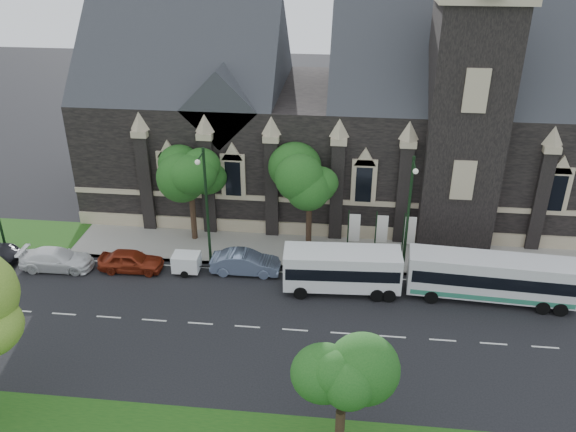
# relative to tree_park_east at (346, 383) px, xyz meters

# --- Properties ---
(ground) EXTENTS (160.00, 160.00, 0.00)m
(ground) POSITION_rel_tree_park_east_xyz_m (-6.18, 9.32, -4.62)
(ground) COLOR black
(ground) RESTS_ON ground
(sidewalk) EXTENTS (80.00, 5.00, 0.15)m
(sidewalk) POSITION_rel_tree_park_east_xyz_m (-6.18, 18.82, -4.54)
(sidewalk) COLOR gray
(sidewalk) RESTS_ON ground
(museum) EXTENTS (40.00, 17.70, 29.90)m
(museum) POSITION_rel_tree_park_east_xyz_m (-1.06, 28.10, 3.55)
(museum) COLOR black
(museum) RESTS_ON ground
(tree_park_east) EXTENTS (3.40, 3.40, 6.28)m
(tree_park_east) POSITION_rel_tree_park_east_xyz_m (0.00, 0.00, 0.00)
(tree_park_east) COLOR black
(tree_park_east) RESTS_ON ground
(tree_walk_right) EXTENTS (4.08, 4.08, 7.80)m
(tree_walk_right) POSITION_rel_tree_park_east_xyz_m (-2.96, 20.04, 1.20)
(tree_walk_right) COLOR black
(tree_walk_right) RESTS_ON ground
(tree_walk_left) EXTENTS (3.91, 3.91, 7.64)m
(tree_walk_left) POSITION_rel_tree_park_east_xyz_m (-11.97, 20.03, 1.12)
(tree_walk_left) COLOR black
(tree_walk_left) RESTS_ON ground
(street_lamp_near) EXTENTS (0.36, 1.88, 9.00)m
(street_lamp_near) POSITION_rel_tree_park_east_xyz_m (3.82, 16.42, 0.49)
(street_lamp_near) COLOR black
(street_lamp_near) RESTS_ON ground
(street_lamp_mid) EXTENTS (0.36, 1.88, 9.00)m
(street_lamp_mid) POSITION_rel_tree_park_east_xyz_m (-10.18, 16.42, 0.49)
(street_lamp_mid) COLOR black
(street_lamp_mid) RESTS_ON ground
(banner_flag_left) EXTENTS (0.90, 0.10, 4.00)m
(banner_flag_left) POSITION_rel_tree_park_east_xyz_m (0.11, 18.32, -2.24)
(banner_flag_left) COLOR black
(banner_flag_left) RESTS_ON ground
(banner_flag_center) EXTENTS (0.90, 0.10, 4.00)m
(banner_flag_center) POSITION_rel_tree_park_east_xyz_m (2.11, 18.32, -2.24)
(banner_flag_center) COLOR black
(banner_flag_center) RESTS_ON ground
(banner_flag_right) EXTENTS (0.90, 0.10, 4.00)m
(banner_flag_right) POSITION_rel_tree_park_east_xyz_m (4.11, 18.32, -2.24)
(banner_flag_right) COLOR black
(banner_flag_right) RESTS_ON ground
(tour_coach) EXTENTS (10.91, 3.08, 3.15)m
(tour_coach) POSITION_rel_tree_park_east_xyz_m (9.34, 14.06, -2.90)
(tour_coach) COLOR silver
(tour_coach) RESTS_ON ground
(shuttle_bus) EXTENTS (7.95, 3.10, 3.02)m
(shuttle_bus) POSITION_rel_tree_park_east_xyz_m (-0.46, 14.08, -2.88)
(shuttle_bus) COLOR white
(shuttle_bus) RESTS_ON ground
(box_trailer) EXTENTS (2.74, 1.61, 1.46)m
(box_trailer) POSITION_rel_tree_park_east_xyz_m (-11.55, 15.09, -3.79)
(box_trailer) COLOR white
(box_trailer) RESTS_ON ground
(sedan) EXTENTS (4.96, 1.80, 1.63)m
(sedan) POSITION_rel_tree_park_east_xyz_m (-7.36, 15.52, -3.81)
(sedan) COLOR slate
(sedan) RESTS_ON ground
(car_far_red) EXTENTS (4.65, 1.96, 1.57)m
(car_far_red) POSITION_rel_tree_park_east_xyz_m (-15.59, 14.93, -3.83)
(car_far_red) COLOR maroon
(car_far_red) RESTS_ON ground
(car_far_white) EXTENTS (5.31, 2.31, 1.52)m
(car_far_white) POSITION_rel_tree_park_east_xyz_m (-21.01, 14.58, -3.86)
(car_far_white) COLOR white
(car_far_white) RESTS_ON ground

